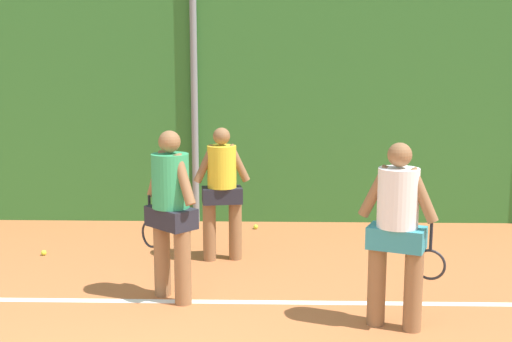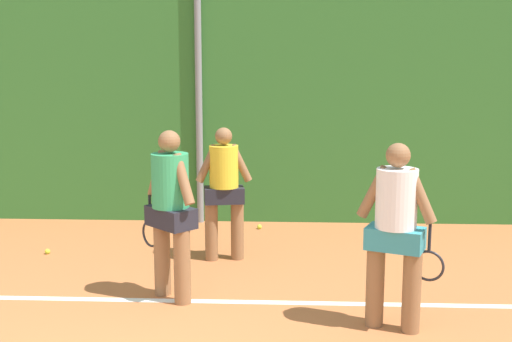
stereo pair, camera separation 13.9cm
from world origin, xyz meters
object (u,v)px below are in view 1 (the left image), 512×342
Objects in this scene: tennis_ball_3 at (256,227)px; tennis_ball_5 at (44,253)px; player_midcourt at (171,207)px; player_foreground_near at (397,226)px; player_backcourt_far at (222,186)px.

tennis_ball_3 is 1.00× the size of tennis_ball_5.
player_midcourt reaches higher than tennis_ball_3.
player_midcourt reaches higher than player_foreground_near.
player_foreground_near is 3.80m from tennis_ball_3.
player_backcourt_far is at bearing -63.43° from player_midcourt.
player_foreground_near is 1.05× the size of player_backcourt_far.
player_foreground_near is 0.98× the size of player_midcourt.
player_backcourt_far is at bearing 153.40° from player_foreground_near.
player_backcourt_far is (-1.72, 1.99, -0.04)m from player_foreground_near.
tennis_ball_3 is at bearing 66.12° from player_backcourt_far.
tennis_ball_5 is at bearing 5.28° from player_midcourt.
player_midcourt is at bearing -174.40° from player_foreground_near.
tennis_ball_3 is (0.77, 2.79, -0.94)m from player_midcourt.
player_midcourt is 3.04m from tennis_ball_3.
tennis_ball_3 is at bearing -62.04° from player_midcourt.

